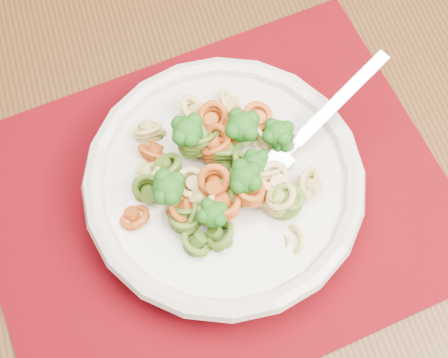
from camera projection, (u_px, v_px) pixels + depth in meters
dining_table at (146, 140)px, 0.73m from camera, size 1.51×1.26×0.71m
placemat at (216, 203)px, 0.59m from camera, size 0.50×0.44×0.00m
pasta_bowl at (224, 183)px, 0.57m from camera, size 0.26×0.26×0.05m
pasta_broccoli_heap at (224, 176)px, 0.55m from camera, size 0.22×0.22×0.06m
fork at (277, 163)px, 0.56m from camera, size 0.18×0.03×0.08m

